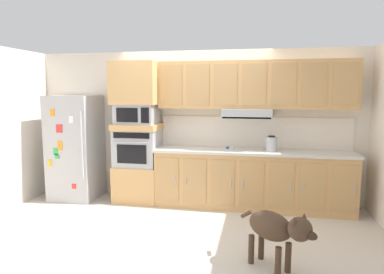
{
  "coord_description": "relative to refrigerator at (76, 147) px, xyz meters",
  "views": [
    {
      "loc": [
        1.06,
        -4.52,
        1.82
      ],
      "look_at": [
        0.1,
        0.34,
        1.16
      ],
      "focal_mm": 31.56,
      "sensor_mm": 36.0,
      "label": 1
    }
  ],
  "objects": [
    {
      "name": "appliance_mid_shelf",
      "position": [
        1.1,
        0.07,
        0.37
      ],
      "size": [
        0.74,
        0.62,
        0.1
      ],
      "primitive_type": "cube",
      "color": "tan",
      "rests_on": "built_in_oven"
    },
    {
      "name": "appliance_upper_cabinet",
      "position": [
        1.1,
        0.07,
        1.08
      ],
      "size": [
        0.74,
        0.62,
        0.68
      ],
      "primitive_type": "cube",
      "color": "tan",
      "rests_on": "microwave"
    },
    {
      "name": "ground_plane",
      "position": [
        2.0,
        -0.68,
        -0.88
      ],
      "size": [
        9.6,
        9.6,
        0.0
      ],
      "primitive_type": "plane",
      "color": "beige"
    },
    {
      "name": "dog",
      "position": [
        3.27,
        -1.85,
        -0.43
      ],
      "size": [
        0.75,
        0.67,
        0.67
      ],
      "rotation": [
        0.0,
        0.0,
        -0.72
      ],
      "color": "#473323",
      "rests_on": "ground"
    },
    {
      "name": "refrigerator",
      "position": [
        0.0,
        0.0,
        0.0
      ],
      "size": [
        0.76,
        0.73,
        1.76
      ],
      "color": "#ADADB2",
      "rests_on": "ground"
    },
    {
      "name": "microwave",
      "position": [
        1.1,
        0.07,
        0.58
      ],
      "size": [
        0.64,
        0.54,
        0.32
      ],
      "color": "#A8AAAF",
      "rests_on": "appliance_mid_shelf"
    },
    {
      "name": "screwdriver",
      "position": [
        2.59,
        0.16,
        0.05
      ],
      "size": [
        0.15,
        0.13,
        0.03
      ],
      "color": "blue",
      "rests_on": "countertop_slab"
    },
    {
      "name": "lower_cabinet_run",
      "position": [
        2.99,
        0.07,
        -0.44
      ],
      "size": [
        3.03,
        0.63,
        0.88
      ],
      "color": "tan",
      "rests_on": "ground"
    },
    {
      "name": "countertop_slab",
      "position": [
        2.99,
        0.07,
        0.02
      ],
      "size": [
        3.07,
        0.64,
        0.04
      ],
      "primitive_type": "cube",
      "color": "beige",
      "rests_on": "lower_cabinet_run"
    },
    {
      "name": "backsplash_panel",
      "position": [
        2.99,
        0.36,
        0.29
      ],
      "size": [
        3.07,
        0.02,
        0.5
      ],
      "primitive_type": "cube",
      "color": "white",
      "rests_on": "countertop_slab"
    },
    {
      "name": "oven_base_cabinet",
      "position": [
        1.1,
        0.07,
        -0.58
      ],
      "size": [
        0.74,
        0.62,
        0.6
      ],
      "primitive_type": "cube",
      "color": "tan",
      "rests_on": "ground"
    },
    {
      "name": "upper_cabinet_with_hood",
      "position": [
        2.98,
        0.19,
        1.02
      ],
      "size": [
        3.03,
        0.48,
        0.88
      ],
      "color": "tan",
      "rests_on": "backsplash_panel"
    },
    {
      "name": "built_in_oven",
      "position": [
        1.1,
        0.07,
        0.02
      ],
      "size": [
        0.7,
        0.62,
        0.6
      ],
      "color": "#A8AAAF",
      "rests_on": "oven_base_cabinet"
    },
    {
      "name": "back_kitchen_wall",
      "position": [
        2.0,
        0.43,
        0.37
      ],
      "size": [
        6.2,
        0.12,
        2.5
      ],
      "primitive_type": "cube",
      "color": "silver",
      "rests_on": "ground"
    },
    {
      "name": "side_panel_left",
      "position": [
        -0.8,
        -0.68,
        0.37
      ],
      "size": [
        0.12,
        7.1,
        2.5
      ],
      "primitive_type": "cube",
      "color": "silver",
      "rests_on": "ground"
    },
    {
      "name": "electric_kettle",
      "position": [
        3.27,
        0.02,
        0.15
      ],
      "size": [
        0.17,
        0.17,
        0.24
      ],
      "color": "#A8AAAF",
      "rests_on": "countertop_slab"
    }
  ]
}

